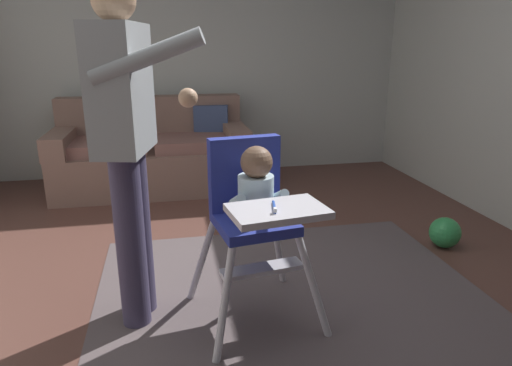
{
  "coord_description": "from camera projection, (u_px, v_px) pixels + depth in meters",
  "views": [
    {
      "loc": [
        -0.35,
        -2.14,
        1.34
      ],
      "look_at": [
        0.03,
        -0.22,
        0.74
      ],
      "focal_mm": 31.48,
      "sensor_mm": 36.0,
      "label": 1
    }
  ],
  "objects": [
    {
      "name": "couch",
      "position": [
        153.0,
        154.0,
        4.36
      ],
      "size": [
        1.8,
        0.86,
        0.86
      ],
      "rotation": [
        0.0,
        0.0,
        -1.57
      ],
      "color": "#836256",
      "rests_on": "ground"
    },
    {
      "name": "adult_standing",
      "position": [
        127.0,
        141.0,
        2.07
      ],
      "size": [
        0.51,
        0.57,
        1.62
      ],
      "rotation": [
        0.0,
        0.0,
        -0.21
      ],
      "color": "#403956",
      "rests_on": "ground"
    },
    {
      "name": "toy_ball",
      "position": [
        445.0,
        232.0,
        3.1
      ],
      "size": [
        0.21,
        0.21,
        0.21
      ],
      "primitive_type": "sphere",
      "color": "green",
      "rests_on": "ground"
    },
    {
      "name": "wall_far",
      "position": [
        197.0,
        40.0,
        4.62
      ],
      "size": [
        5.15,
        0.06,
        2.8
      ],
      "primitive_type": "cube",
      "color": "#B9BDB7",
      "rests_on": "ground"
    },
    {
      "name": "high_chair",
      "position": [
        254.0,
        202.0,
        2.15
      ],
      "size": [
        0.68,
        0.79,
        0.92
      ],
      "rotation": [
        0.0,
        0.0,
        -1.42
      ],
      "color": "silver",
      "rests_on": "ground"
    },
    {
      "name": "ground",
      "position": [
        242.0,
        308.0,
        2.48
      ],
      "size": [
        5.95,
        7.02,
        0.1
      ],
      "primitive_type": "cube",
      "color": "brown"
    },
    {
      "name": "area_rug",
      "position": [
        303.0,
        316.0,
        2.31
      ],
      "size": [
        2.15,
        2.25,
        0.01
      ],
      "primitive_type": "cube",
      "color": "#5A4D4F",
      "rests_on": "ground"
    }
  ]
}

